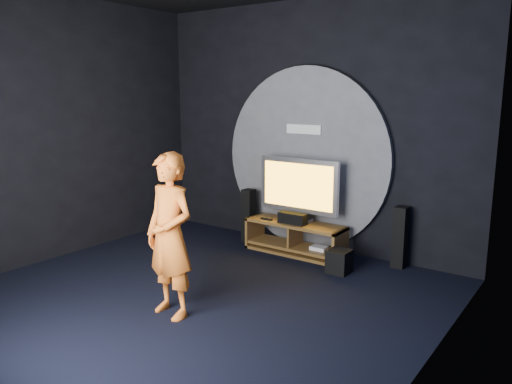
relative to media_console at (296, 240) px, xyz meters
The scene contains 13 objects.
floor 2.06m from the media_console, 92.79° to the right, with size 5.00×5.00×0.00m, color black.
back_wall 1.62m from the media_console, 102.52° to the left, with size 5.00×0.04×3.50m, color black.
left_wall 3.66m from the media_console, 141.74° to the right, with size 0.04×5.00×3.50m, color black.
right_wall 3.52m from the media_console, 40.50° to the right, with size 0.04×5.00×3.50m, color black.
wall_disc_panel 1.18m from the media_console, 104.24° to the left, with size 2.60×0.11×2.60m.
media_console is the anchor object (origin of this frame).
tv 0.75m from the media_console, 95.90° to the left, with size 1.21×0.22×0.89m.
center_speaker 0.34m from the media_console, 94.84° to the right, with size 0.40×0.15×0.15m, color black.
remote 0.51m from the media_console, 163.96° to the right, with size 0.18×0.05×0.02m, color black.
tower_speaker_left 0.92m from the media_console, behind, with size 0.16×0.18×0.80m, color black.
tower_speaker_right 1.43m from the media_console, 12.24° to the left, with size 0.16×0.18×0.80m, color black.
subwoofer 0.91m from the media_console, 21.80° to the right, with size 0.27×0.27×0.29m, color black.
player 2.51m from the media_console, 90.11° to the right, with size 0.61×0.40×1.67m, color orange.
Camera 1 is at (3.57, -3.75, 2.24)m, focal length 35.00 mm.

